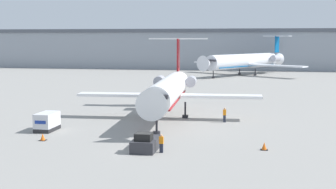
# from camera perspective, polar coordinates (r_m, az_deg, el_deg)

# --- Properties ---
(ground_plane) EXTENTS (600.00, 600.00, 0.00)m
(ground_plane) POSITION_cam_1_polar(r_m,az_deg,el_deg) (43.78, -3.19, -6.97)
(ground_plane) COLOR gray
(terminal_building) EXTENTS (180.00, 16.80, 13.55)m
(terminal_building) POSITION_cam_1_polar(r_m,az_deg,el_deg) (161.65, 6.95, 5.54)
(terminal_building) COLOR #8C939E
(terminal_building) RESTS_ON ground
(airplane_main) EXTENTS (24.14, 27.53, 10.48)m
(airplane_main) POSITION_cam_1_polar(r_m,az_deg,el_deg) (60.57, 0.04, 0.56)
(airplane_main) COLOR white
(airplane_main) RESTS_ON ground
(pushback_tug) EXTENTS (2.17, 4.05, 1.82)m
(pushback_tug) POSITION_cam_1_polar(r_m,az_deg,el_deg) (44.18, -2.73, -5.94)
(pushback_tug) COLOR #2D2D33
(pushback_tug) RESTS_ON ground
(luggage_cart) EXTENTS (1.84, 3.44, 2.07)m
(luggage_cart) POSITION_cam_1_polar(r_m,az_deg,el_deg) (54.95, -14.53, -3.22)
(luggage_cart) COLOR #232326
(luggage_cart) RESTS_ON ground
(worker_near_tug) EXTENTS (0.40, 0.24, 1.75)m
(worker_near_tug) POSITION_cam_1_polar(r_m,az_deg,el_deg) (43.14, -0.82, -5.92)
(worker_near_tug) COLOR #232838
(worker_near_tug) RESTS_ON ground
(worker_by_wing) EXTENTS (0.40, 0.26, 1.86)m
(worker_by_wing) POSITION_cam_1_polar(r_m,az_deg,el_deg) (58.90, 6.91, -2.43)
(worker_by_wing) COLOR #232838
(worker_by_wing) RESTS_ON ground
(traffic_cone_left) EXTENTS (0.69, 0.69, 0.75)m
(traffic_cone_left) POSITION_cam_1_polar(r_m,az_deg,el_deg) (49.95, -15.03, -5.04)
(traffic_cone_left) COLOR black
(traffic_cone_left) RESTS_ON ground
(traffic_cone_right) EXTENTS (0.68, 0.68, 0.73)m
(traffic_cone_right) POSITION_cam_1_polar(r_m,az_deg,el_deg) (45.20, 11.65, -6.21)
(traffic_cone_right) COLOR black
(traffic_cone_right) RESTS_ON ground
(airplane_parked_far_left) EXTENTS (32.10, 33.71, 11.18)m
(airplane_parked_far_left) POSITION_cam_1_polar(r_m,az_deg,el_deg) (133.96, 9.37, 4.04)
(airplane_parked_far_left) COLOR silver
(airplane_parked_far_left) RESTS_ON ground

